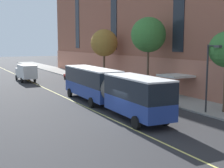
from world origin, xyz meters
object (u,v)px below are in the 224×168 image
object	(u,v)px
parked_car_navy_1	(156,98)
street_lamp	(209,71)
street_tree_far_downtown	(104,43)
city_bus	(107,87)
parked_car_champagne_2	(121,89)
parked_car_red_4	(73,76)
box_truck	(26,72)
street_tree_far_uptown	(148,35)

from	to	relation	value
parked_car_navy_1	street_lamp	world-z (taller)	street_lamp
parked_car_navy_1	street_lamp	distance (m)	6.40
parked_car_navy_1	street_tree_far_downtown	bearing A→B (deg)	79.86
city_bus	parked_car_champagne_2	world-z (taller)	city_bus
parked_car_red_4	box_truck	size ratio (longest dim) A/B	0.67
parked_car_red_4	street_tree_far_downtown	world-z (taller)	street_tree_far_downtown
street_tree_far_downtown	street_lamp	bearing A→B (deg)	-93.74
street_tree_far_downtown	street_lamp	xyz separation A→B (m)	(-1.58, -24.12, -2.41)
street_tree_far_uptown	street_lamp	distance (m)	12.42
city_bus	street_tree_far_uptown	size ratio (longest dim) A/B	2.03
city_bus	street_tree_far_uptown	bearing A→B (deg)	32.31
city_bus	street_lamp	distance (m)	9.59
parked_car_navy_1	street_lamp	bearing A→B (deg)	-71.21
city_bus	street_lamp	world-z (taller)	street_lamp
city_bus	box_truck	bearing A→B (deg)	95.29
city_bus	parked_car_navy_1	distance (m)	5.25
parked_car_red_4	street_lamp	size ratio (longest dim) A/B	0.78
city_bus	parked_car_navy_1	bearing A→B (deg)	-15.29
city_bus	street_lamp	xyz separation A→B (m)	(6.69, -6.62, 1.80)
street_tree_far_downtown	street_lamp	distance (m)	24.29
city_bus	street_tree_far_uptown	world-z (taller)	street_tree_far_uptown
parked_car_navy_1	box_truck	world-z (taller)	box_truck
parked_car_navy_1	parked_car_red_4	distance (m)	24.40
box_truck	street_tree_far_downtown	distance (m)	13.89
city_bus	box_truck	world-z (taller)	city_bus
box_truck	street_tree_far_downtown	xyz separation A→B (m)	(10.60, -7.65, 4.70)
parked_car_red_4	street_tree_far_uptown	bearing A→B (deg)	-79.64
box_truck	street_tree_far_uptown	size ratio (longest dim) A/B	0.75
street_tree_far_downtown	box_truck	bearing A→B (deg)	144.18
parked_car_red_4	street_tree_far_downtown	bearing A→B (deg)	-59.58
city_bus	parked_car_champagne_2	distance (m)	7.92
street_tree_far_uptown	city_bus	bearing A→B (deg)	-147.69
parked_car_navy_1	street_tree_far_downtown	xyz separation A→B (m)	(3.37, 18.84, 5.55)
street_tree_far_uptown	parked_car_champagne_2	bearing A→B (deg)	166.07
parked_car_champagne_2	box_truck	bearing A→B (deg)	110.79
parked_car_champagne_2	street_tree_far_downtown	world-z (taller)	street_tree_far_downtown
city_bus	parked_car_navy_1	size ratio (longest dim) A/B	4.33
parked_car_champagne_2	parked_car_navy_1	bearing A→B (deg)	-90.18
parked_car_navy_1	street_tree_far_downtown	distance (m)	19.93
parked_car_red_4	box_truck	xyz separation A→B (m)	(-7.34, 2.10, 0.85)
parked_car_navy_1	city_bus	bearing A→B (deg)	164.71
parked_car_champagne_2	parked_car_red_4	distance (m)	17.00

